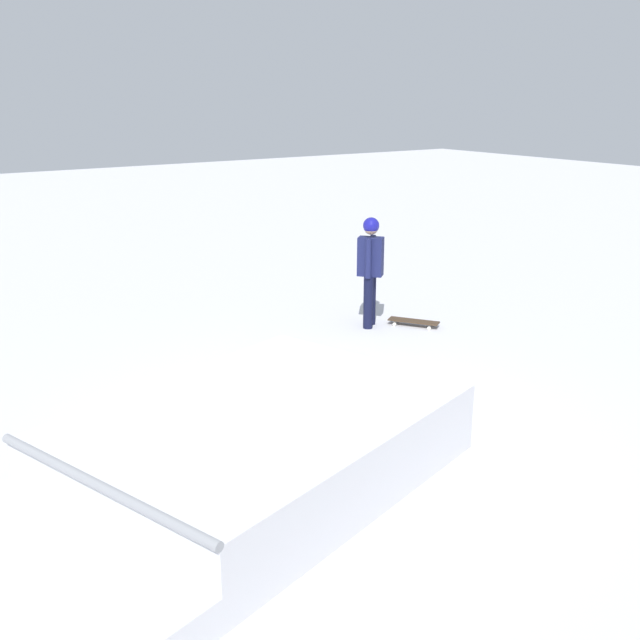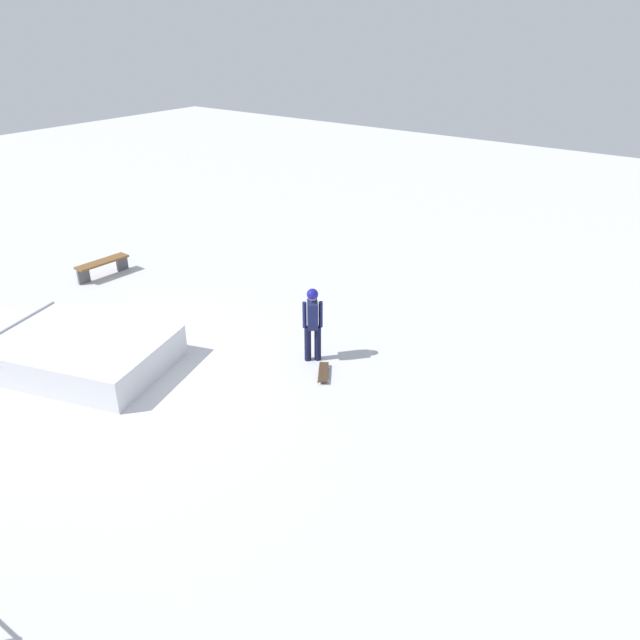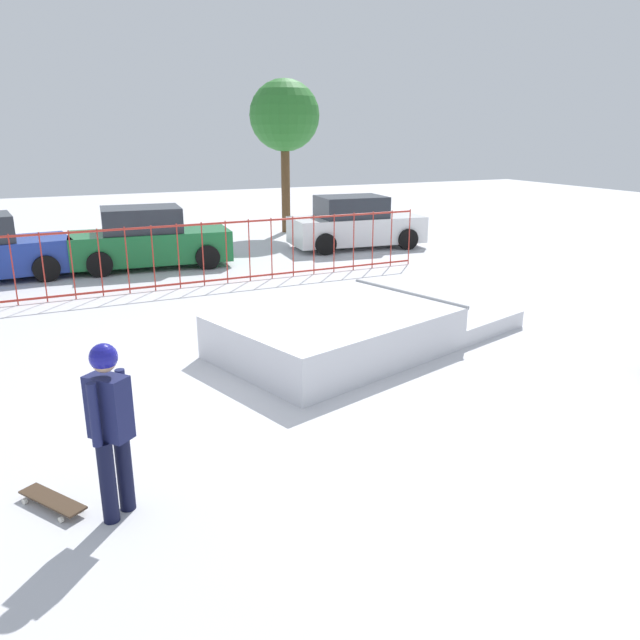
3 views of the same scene
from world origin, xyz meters
The scene contains 5 objects.
ground_plane centered at (0.00, 0.00, 0.00)m, with size 60.00×60.00×0.00m, color silver.
skate_ramp centered at (1.53, 0.61, 0.32)m, with size 5.93×4.09×0.74m.
skater centered at (-2.76, -2.75, 1.01)m, with size 0.41×0.43×1.73m.
skateboard centered at (-3.34, -2.36, 0.08)m, with size 0.61×0.78×0.09m.
park_bench centered at (5.13, -3.00, 0.36)m, with size 0.45×1.66×0.48m.
Camera 2 is at (-10.05, 6.84, 6.99)m, focal length 34.88 mm.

